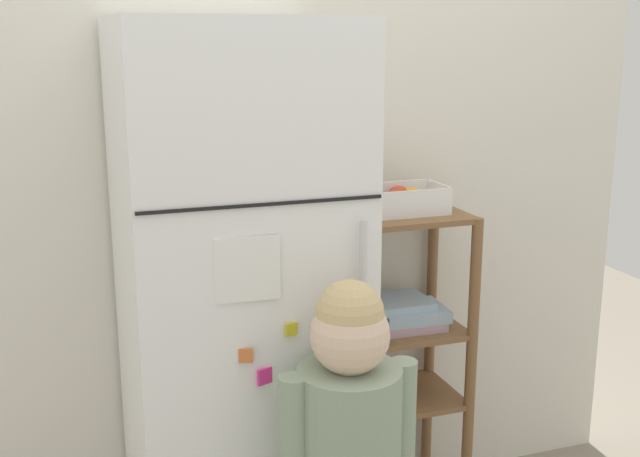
{
  "coord_description": "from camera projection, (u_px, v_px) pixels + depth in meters",
  "views": [
    {
      "loc": [
        -0.74,
        -2.07,
        1.63
      ],
      "look_at": [
        -0.01,
        0.02,
        1.08
      ],
      "focal_mm": 44.9,
      "sensor_mm": 36.0,
      "label": 1
    }
  ],
  "objects": [
    {
      "name": "fruit_bin",
      "position": [
        402.0,
        201.0,
        2.53
      ],
      "size": [
        0.26,
        0.17,
        0.09
      ],
      "color": "white",
      "rests_on": "pantry_shelf_unit"
    },
    {
      "name": "refrigerator",
      "position": [
        236.0,
        321.0,
        2.26
      ],
      "size": [
        0.6,
        0.68,
        1.67
      ],
      "color": "white",
      "rests_on": "ground"
    },
    {
      "name": "pantry_shelf_unit",
      "position": [
        401.0,
        338.0,
        2.64
      ],
      "size": [
        0.4,
        0.33,
        1.07
      ],
      "color": "brown",
      "rests_on": "ground"
    },
    {
      "name": "kitchen_wall_back",
      "position": [
        288.0,
        204.0,
        2.61
      ],
      "size": [
        2.53,
        0.03,
        2.17
      ],
      "primitive_type": "cube",
      "color": "silver",
      "rests_on": "ground"
    },
    {
      "name": "child_standing",
      "position": [
        348.0,
        448.0,
        1.93
      ],
      "size": [
        0.35,
        0.26,
        1.08
      ],
      "color": "#3B5638",
      "rests_on": "ground"
    }
  ]
}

